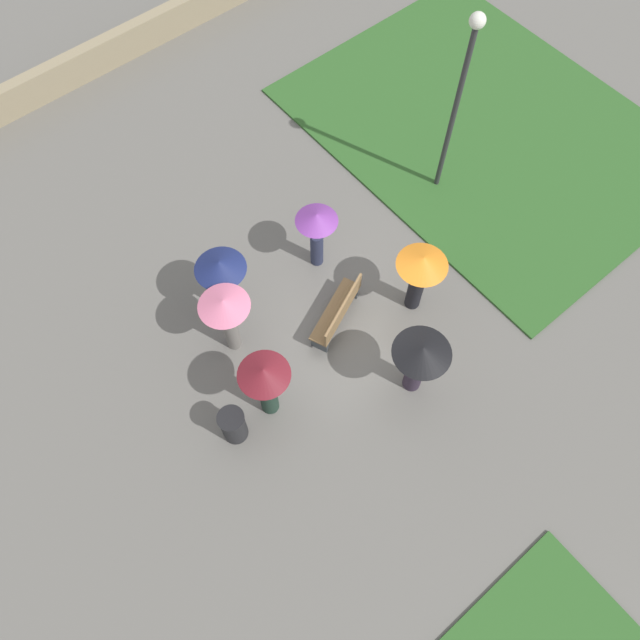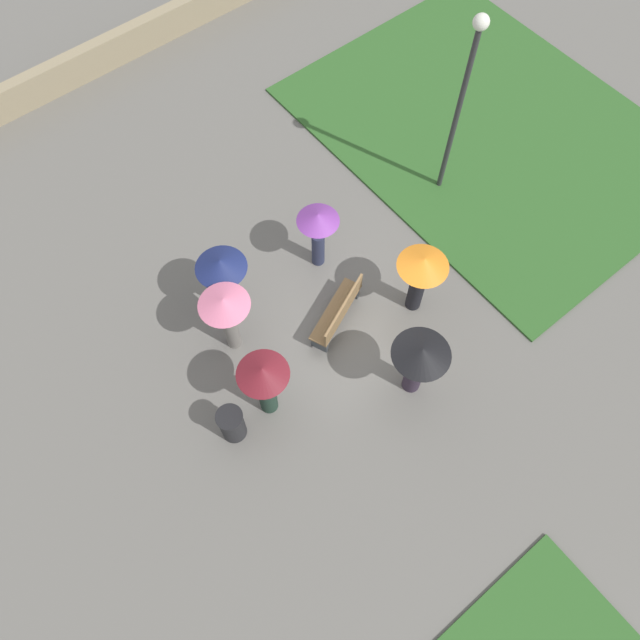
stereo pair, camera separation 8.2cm
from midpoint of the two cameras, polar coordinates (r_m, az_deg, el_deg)
The scene contains 12 objects.
ground_plane at distance 13.77m, azimuth 2.41°, elevation 0.38°, with size 90.00×90.00×0.00m, color #66635E.
lawn_patch_near at distance 17.54m, azimuth 15.43°, elevation 16.36°, with size 7.38×9.69×0.06m.
parapet_wall at distance 19.36m, azimuth -18.67°, elevation 22.19°, with size 45.00×0.35×0.87m.
park_bench at distance 13.28m, azimuth 1.89°, elevation 0.73°, with size 1.71×1.05×0.90m.
lamp_post at distance 13.91m, azimuth 13.16°, elevation 19.82°, with size 0.32×0.32×4.75m.
trash_bin at distance 12.41m, azimuth -7.86°, elevation -9.42°, with size 0.53×0.53×0.94m.
crowd_person_pink at distance 12.35m, azimuth -8.38°, elevation 0.73°, with size 1.03×1.03×1.90m.
crowd_person_black at distance 12.06m, azimuth 9.24°, elevation -3.62°, with size 1.15×1.15×1.77m.
crowd_person_navy at distance 12.80m, azimuth -8.74°, elevation 4.39°, with size 1.06×1.06×1.84m.
crowd_person_purple at distance 13.43m, azimuth -0.01°, elevation 8.40°, with size 0.92×0.92×1.76m.
crowd_person_maroon at distance 11.73m, azimuth -4.90°, elevation -5.60°, with size 1.00×1.00×1.92m.
crowd_person_orange at distance 12.88m, azimuth 9.43°, elevation 4.40°, with size 1.07×1.07×1.85m.
Camera 2 is at (4.41, 4.65, 12.19)m, focal length 35.00 mm.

